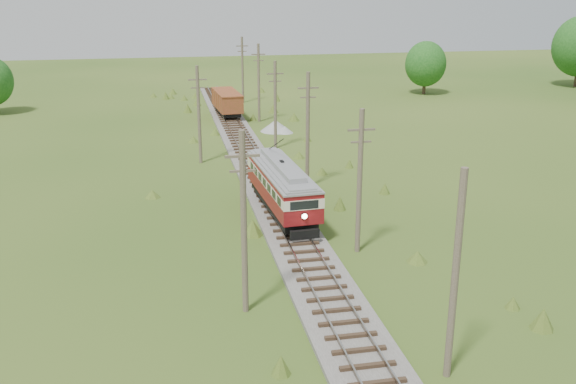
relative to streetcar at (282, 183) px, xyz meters
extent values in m
cube|color=#605B54|center=(0.00, 9.30, -2.29)|extent=(3.60, 96.00, 0.25)
cube|color=#726659|center=(-0.72, 9.30, -1.93)|extent=(0.08, 96.00, 0.17)
cube|color=#726659|center=(0.72, 9.30, -1.93)|extent=(0.08, 96.00, 0.17)
cube|color=#2D2116|center=(0.00, 9.30, -2.08)|extent=(2.40, 96.00, 0.16)
cube|color=black|center=(0.00, 0.00, -1.45)|extent=(2.75, 10.07, 0.41)
cube|color=maroon|center=(0.00, 0.00, -0.55)|extent=(3.18, 10.96, 0.99)
cube|color=#F1E2C5|center=(0.00, 0.00, 0.27)|extent=(3.21, 11.01, 0.63)
cube|color=black|center=(0.00, 0.00, 0.27)|extent=(3.21, 10.53, 0.50)
cube|color=maroon|center=(0.00, 0.00, 0.72)|extent=(3.18, 10.96, 0.27)
cube|color=gray|center=(0.00, 0.00, 1.01)|extent=(3.24, 11.07, 0.34)
cube|color=gray|center=(0.00, 0.00, 1.32)|extent=(1.63, 8.17, 0.36)
sphere|color=#FFF2BF|center=(0.34, -5.48, -0.41)|extent=(0.32, 0.32, 0.32)
cylinder|color=black|center=(-0.10, 1.62, 2.34)|extent=(0.31, 4.20, 1.74)
cylinder|color=black|center=(-0.42, -4.13, -1.49)|extent=(0.15, 0.73, 0.72)
cylinder|color=black|center=(0.93, -4.04, -1.49)|extent=(0.15, 0.73, 0.72)
cylinder|color=black|center=(-0.93, 4.05, -1.49)|extent=(0.15, 0.73, 0.72)
cylinder|color=black|center=(0.42, 4.13, -1.49)|extent=(0.15, 0.73, 0.72)
cube|color=black|center=(0.00, 35.23, -1.52)|extent=(2.47, 7.04, 0.48)
cube|color=brown|center=(0.00, 35.23, -0.32)|extent=(3.03, 7.84, 1.92)
cube|color=brown|center=(0.00, 35.23, 0.69)|extent=(3.09, 8.00, 0.12)
cylinder|color=black|center=(-0.56, 32.88, -1.47)|extent=(0.17, 0.77, 0.77)
cylinder|color=black|center=(0.88, 32.98, -1.47)|extent=(0.17, 0.77, 0.77)
cylinder|color=black|center=(-0.88, 37.48, -1.47)|extent=(0.17, 0.77, 0.77)
cylinder|color=black|center=(0.56, 37.58, -1.47)|extent=(0.17, 0.77, 0.77)
cone|color=gray|center=(4.33, 26.80, -1.79)|extent=(3.30, 3.30, 1.24)
cone|color=gray|center=(5.16, 25.77, -2.05)|extent=(1.86, 1.86, 0.72)
cylinder|color=brown|center=(3.10, -19.70, 1.99)|extent=(0.30, 0.30, 8.80)
cylinder|color=brown|center=(3.30, -6.70, 1.89)|extent=(0.30, 0.30, 8.60)
cube|color=brown|center=(3.30, -6.70, 4.99)|extent=(1.60, 0.12, 0.12)
cube|color=brown|center=(3.30, -6.70, 4.29)|extent=(1.20, 0.10, 0.10)
cylinder|color=brown|center=(3.20, 6.30, 2.09)|extent=(0.30, 0.30, 9.00)
cube|color=brown|center=(3.20, 6.30, 5.39)|extent=(1.60, 0.12, 0.12)
cube|color=brown|center=(3.20, 6.30, 4.69)|extent=(1.20, 0.10, 0.10)
cylinder|color=brown|center=(3.00, 19.30, 1.79)|extent=(0.30, 0.30, 8.40)
cube|color=brown|center=(3.00, 19.30, 4.79)|extent=(1.60, 0.12, 0.12)
cube|color=brown|center=(3.00, 19.30, 4.09)|extent=(1.20, 0.10, 0.10)
cylinder|color=brown|center=(3.40, 32.30, 2.04)|extent=(0.30, 0.30, 8.90)
cube|color=brown|center=(3.40, 32.30, 5.29)|extent=(1.60, 0.12, 0.12)
cube|color=brown|center=(3.40, 32.30, 4.59)|extent=(1.20, 0.10, 0.10)
cylinder|color=brown|center=(3.20, 45.30, 1.94)|extent=(0.30, 0.30, 8.70)
cube|color=brown|center=(3.20, 45.30, 5.09)|extent=(1.60, 0.12, 0.12)
cube|color=brown|center=(3.20, 45.30, 4.39)|extent=(1.20, 0.10, 0.10)
cylinder|color=brown|center=(-4.20, -12.70, 2.09)|extent=(0.30, 0.30, 9.00)
cube|color=brown|center=(-4.20, -12.70, 5.39)|extent=(1.60, 0.12, 0.12)
cube|color=brown|center=(-4.20, -12.70, 4.69)|extent=(1.20, 0.10, 0.10)
cylinder|color=brown|center=(-4.50, 15.30, 1.89)|extent=(0.30, 0.30, 8.60)
cube|color=brown|center=(-4.50, 15.30, 4.99)|extent=(1.60, 0.12, 0.12)
cube|color=brown|center=(-4.50, 15.30, 4.29)|extent=(1.20, 0.10, 0.10)
cylinder|color=#38281C|center=(56.00, 49.30, -0.61)|extent=(0.50, 0.50, 3.60)
cylinder|color=#38281C|center=(30.00, 47.30, -1.15)|extent=(0.50, 0.50, 2.52)
ellipsoid|color=#174C17|center=(30.00, 47.30, 1.93)|extent=(5.88, 5.88, 6.47)
camera|label=1|loc=(-7.61, -40.54, 12.73)|focal=40.00mm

